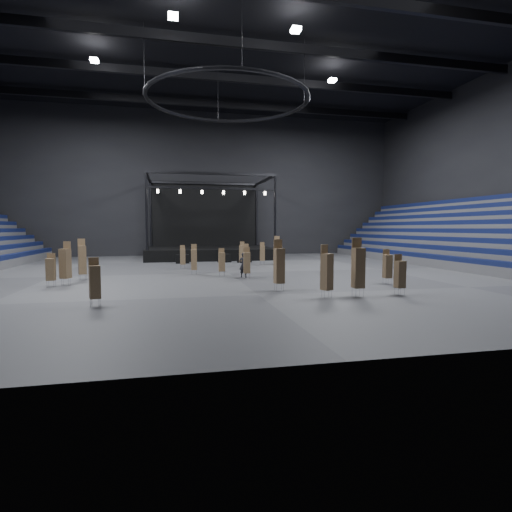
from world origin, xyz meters
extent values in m
plane|color=#414143|center=(0.00, 0.00, 0.00)|extent=(50.00, 50.00, 0.00)
cube|color=black|center=(0.00, 0.00, 18.00)|extent=(50.00, 42.00, 0.20)
cube|color=black|center=(0.00, 21.00, 9.00)|extent=(50.00, 0.20, 18.00)
cube|color=black|center=(25.00, 0.00, 9.00)|extent=(0.20, 42.00, 18.00)
cube|color=#525255|center=(21.40, 0.00, 0.38)|extent=(7.20, 40.00, 0.75)
cube|color=#0E193F|center=(18.12, 0.00, 0.95)|extent=(0.59, 40.00, 0.40)
cube|color=#525255|center=(21.85, 0.00, 0.75)|extent=(6.30, 40.00, 1.50)
cube|color=#0E193F|center=(19.02, 0.00, 1.70)|extent=(0.59, 40.00, 0.40)
cube|color=#525255|center=(22.30, 0.00, 1.12)|extent=(5.40, 40.00, 2.25)
cube|color=#0E193F|center=(19.91, 0.00, 2.45)|extent=(0.59, 40.00, 0.40)
cube|color=#525255|center=(22.75, 0.00, 1.50)|extent=(4.50, 40.00, 3.00)
cube|color=#0E193F|center=(20.82, 0.00, 3.20)|extent=(0.59, 40.00, 0.40)
cube|color=#525255|center=(23.20, 0.00, 1.88)|extent=(3.60, 40.00, 3.75)
cube|color=#0E193F|center=(21.71, 0.00, 3.95)|extent=(0.59, 40.00, 0.40)
cube|color=#525255|center=(23.65, 0.00, 2.25)|extent=(2.70, 40.00, 4.50)
cube|color=#0E193F|center=(22.61, 0.00, 4.70)|extent=(0.59, 40.00, 0.40)
cube|color=#525255|center=(24.10, 0.00, 2.62)|extent=(1.80, 40.00, 5.25)
cube|color=#0E193F|center=(23.52, 0.00, 5.45)|extent=(0.59, 40.00, 0.40)
cube|color=#525255|center=(24.55, 0.00, 3.00)|extent=(0.90, 40.00, 6.00)
cube|color=#0E193F|center=(24.41, 0.00, 6.20)|extent=(0.59, 40.00, 0.40)
cube|color=black|center=(0.00, 15.50, 0.60)|extent=(14.00, 10.00, 1.20)
cube|color=black|center=(0.00, 20.30, 5.20)|extent=(13.30, 0.30, 8.00)
cylinder|color=black|center=(-6.60, 10.90, 5.10)|extent=(0.24, 0.24, 7.80)
cylinder|color=black|center=(-6.60, 20.10, 5.10)|extent=(0.24, 0.24, 7.80)
cylinder|color=black|center=(6.60, 10.90, 5.10)|extent=(0.24, 0.24, 7.80)
cylinder|color=black|center=(6.60, 20.10, 5.10)|extent=(0.24, 0.24, 7.80)
cube|color=black|center=(0.00, 10.90, 9.00)|extent=(13.40, 0.25, 0.25)
cube|color=black|center=(0.00, 20.10, 9.00)|extent=(13.40, 0.25, 0.25)
cube|color=black|center=(0.00, 10.90, 7.50)|extent=(13.40, 0.20, 0.20)
cylinder|color=white|center=(-5.50, 10.90, 7.10)|extent=(0.24, 0.24, 0.35)
cylinder|color=white|center=(-3.30, 10.90, 7.10)|extent=(0.24, 0.24, 0.35)
cylinder|color=white|center=(-1.10, 10.90, 7.10)|extent=(0.24, 0.24, 0.35)
cylinder|color=white|center=(1.10, 10.90, 7.10)|extent=(0.24, 0.24, 0.35)
cylinder|color=white|center=(3.30, 10.90, 7.10)|extent=(0.24, 0.24, 0.35)
cylinder|color=white|center=(5.50, 10.90, 7.10)|extent=(0.24, 0.24, 0.35)
torus|color=black|center=(0.00, 0.00, 13.00)|extent=(12.30, 12.30, 0.30)
cylinder|color=black|center=(6.00, 0.00, 15.50)|extent=(0.04, 0.04, 5.00)
cylinder|color=black|center=(0.00, 6.00, 15.50)|extent=(0.04, 0.04, 5.00)
cylinder|color=black|center=(-6.00, 0.00, 15.50)|extent=(0.04, 0.04, 5.00)
cylinder|color=black|center=(0.00, -6.00, 15.50)|extent=(0.04, 0.04, 5.00)
cube|color=black|center=(0.00, 0.00, 17.20)|extent=(49.00, 0.35, 0.70)
cube|color=black|center=(0.00, 7.00, 17.20)|extent=(49.00, 0.35, 0.70)
cube|color=black|center=(0.00, 15.00, 17.20)|extent=(49.00, 0.35, 0.70)
cube|color=white|center=(-10.00, 4.00, 16.60)|extent=(0.60, 0.60, 0.25)
cube|color=white|center=(10.00, 4.00, 16.60)|extent=(0.60, 0.60, 0.25)
cube|color=white|center=(-4.00, -4.00, 16.60)|extent=(0.60, 0.60, 0.25)
cube|color=white|center=(4.00, -4.00, 16.60)|extent=(0.60, 0.60, 0.25)
cube|color=black|center=(-3.22, 9.07, 0.42)|extent=(1.29, 0.68, 0.84)
cube|color=black|center=(0.95, 9.34, 0.42)|extent=(1.38, 0.99, 0.83)
cube|color=black|center=(2.88, 8.78, 0.44)|extent=(1.48, 1.13, 0.88)
cylinder|color=silver|center=(3.92, 5.94, 0.18)|extent=(0.03, 0.03, 0.37)
cylinder|color=silver|center=(3.92, 6.29, 0.18)|extent=(0.03, 0.03, 0.37)
cylinder|color=silver|center=(4.27, 5.94, 0.18)|extent=(0.03, 0.03, 0.37)
cylinder|color=silver|center=(4.27, 6.29, 0.18)|extent=(0.03, 0.03, 0.37)
cube|color=olive|center=(4.10, 6.11, 1.07)|extent=(0.50, 0.50, 1.40)
cube|color=olive|center=(4.12, 6.30, 1.72)|extent=(0.43, 0.12, 0.77)
cylinder|color=silver|center=(4.58, -12.21, 0.22)|extent=(0.03, 0.03, 0.44)
cylinder|color=silver|center=(4.58, -11.79, 0.22)|extent=(0.03, 0.03, 0.44)
cylinder|color=silver|center=(4.99, -12.21, 0.22)|extent=(0.03, 0.03, 0.44)
cylinder|color=silver|center=(4.99, -11.79, 0.22)|extent=(0.03, 0.03, 0.44)
cube|color=olive|center=(4.78, -12.00, 1.44)|extent=(0.53, 0.53, 2.01)
cube|color=olive|center=(4.79, -11.78, 2.40)|extent=(0.50, 0.07, 1.11)
cylinder|color=silver|center=(-10.25, -2.51, 0.20)|extent=(0.03, 0.03, 0.40)
cylinder|color=silver|center=(-10.25, -2.13, 0.20)|extent=(0.03, 0.03, 0.40)
cylinder|color=silver|center=(-9.87, -2.51, 0.20)|extent=(0.03, 0.03, 0.40)
cylinder|color=silver|center=(-9.87, -2.13, 0.20)|extent=(0.03, 0.03, 0.40)
cube|color=olive|center=(-10.06, -2.32, 1.33)|extent=(0.59, 0.59, 1.87)
cube|color=olive|center=(-10.12, -2.13, 2.22)|extent=(0.45, 0.19, 1.03)
cylinder|color=silver|center=(1.22, -9.57, 0.21)|extent=(0.03, 0.03, 0.41)
cylinder|color=silver|center=(1.22, -9.18, 0.21)|extent=(0.03, 0.03, 0.41)
cylinder|color=silver|center=(1.61, -9.57, 0.21)|extent=(0.03, 0.03, 0.41)
cylinder|color=silver|center=(1.61, -9.18, 0.21)|extent=(0.03, 0.03, 0.41)
cube|color=olive|center=(1.42, -9.37, 1.37)|extent=(0.54, 0.54, 1.92)
cube|color=olive|center=(1.40, -9.17, 2.28)|extent=(0.48, 0.11, 1.06)
cylinder|color=silver|center=(-7.80, -12.17, 0.18)|extent=(0.03, 0.03, 0.37)
cylinder|color=silver|center=(-7.80, -11.83, 0.18)|extent=(0.03, 0.03, 0.37)
cylinder|color=silver|center=(-7.45, -12.17, 0.18)|extent=(0.03, 0.03, 0.37)
cylinder|color=silver|center=(-7.45, -11.83, 0.18)|extent=(0.03, 0.03, 0.37)
cube|color=olive|center=(-7.63, -12.00, 1.09)|extent=(0.55, 0.55, 1.44)
cube|color=olive|center=(-7.68, -11.83, 1.76)|extent=(0.42, 0.18, 0.79)
cylinder|color=silver|center=(-0.98, -2.35, 0.18)|extent=(0.03, 0.03, 0.36)
cylinder|color=silver|center=(-0.98, -2.01, 0.18)|extent=(0.03, 0.03, 0.36)
cylinder|color=silver|center=(-0.64, -2.35, 0.18)|extent=(0.03, 0.03, 0.36)
cylinder|color=silver|center=(-0.64, -2.01, 0.18)|extent=(0.03, 0.03, 0.36)
cube|color=olive|center=(-0.81, -2.18, 1.03)|extent=(0.43, 0.43, 1.33)
cube|color=olive|center=(-0.81, -2.00, 1.64)|extent=(0.41, 0.06, 0.73)
cylinder|color=silver|center=(-2.84, -0.81, 0.17)|extent=(0.03, 0.03, 0.35)
cylinder|color=silver|center=(-2.84, -0.48, 0.17)|extent=(0.03, 0.03, 0.35)
cylinder|color=silver|center=(-2.51, -0.81, 0.17)|extent=(0.03, 0.03, 0.35)
cylinder|color=silver|center=(-2.51, -0.48, 0.17)|extent=(0.03, 0.03, 0.35)
cube|color=olive|center=(-2.67, -0.64, 1.11)|extent=(0.45, 0.45, 1.53)
cube|color=olive|center=(-2.65, -0.47, 1.83)|extent=(0.40, 0.09, 0.84)
cylinder|color=silver|center=(2.93, -12.18, 0.19)|extent=(0.03, 0.03, 0.39)
cylinder|color=silver|center=(2.93, -11.82, 0.19)|extent=(0.03, 0.03, 0.39)
cylinder|color=silver|center=(3.30, -12.18, 0.19)|extent=(0.03, 0.03, 0.39)
cylinder|color=silver|center=(3.30, -11.82, 0.19)|extent=(0.03, 0.03, 0.39)
cube|color=olive|center=(3.11, -12.00, 1.28)|extent=(0.61, 0.61, 1.80)
cube|color=olive|center=(3.04, -11.82, 2.13)|extent=(0.43, 0.23, 0.99)
cylinder|color=silver|center=(-3.51, 3.75, 0.17)|extent=(0.03, 0.03, 0.35)
cylinder|color=silver|center=(-3.51, 4.08, 0.17)|extent=(0.03, 0.03, 0.35)
cylinder|color=silver|center=(-3.18, 3.75, 0.17)|extent=(0.03, 0.03, 0.35)
cylinder|color=silver|center=(-3.18, 4.08, 0.17)|extent=(0.03, 0.03, 0.35)
cube|color=olive|center=(-3.34, 3.92, 1.01)|extent=(0.44, 0.44, 1.32)
cube|color=olive|center=(-3.35, 4.09, 1.62)|extent=(0.40, 0.07, 0.73)
cylinder|color=silver|center=(-11.39, -5.40, 0.19)|extent=(0.03, 0.03, 0.39)
cylinder|color=silver|center=(-11.39, -5.03, 0.19)|extent=(0.03, 0.03, 0.39)
cylinder|color=silver|center=(-11.02, -5.40, 0.19)|extent=(0.03, 0.03, 0.39)
cylinder|color=silver|center=(-11.02, -5.03, 0.19)|extent=(0.03, 0.03, 0.39)
cube|color=olive|center=(-11.20, -5.21, 1.03)|extent=(0.48, 0.48, 1.28)
cube|color=olive|center=(-11.21, -5.02, 1.62)|extent=(0.45, 0.07, 0.70)
cylinder|color=silver|center=(0.52, -3.96, 0.18)|extent=(0.03, 0.03, 0.37)
cylinder|color=silver|center=(0.52, -3.61, 0.18)|extent=(0.03, 0.03, 0.37)
cylinder|color=silver|center=(0.87, -3.96, 0.18)|extent=(0.03, 0.03, 0.37)
cylinder|color=silver|center=(0.87, -3.61, 0.18)|extent=(0.03, 0.03, 0.37)
cube|color=olive|center=(0.70, -3.79, 1.08)|extent=(0.48, 0.48, 1.43)
cube|color=olive|center=(0.72, -3.61, 1.74)|extent=(0.43, 0.10, 0.78)
cylinder|color=silver|center=(-10.75, -4.85, 0.21)|extent=(0.03, 0.03, 0.42)
cylinder|color=silver|center=(-10.75, -4.45, 0.21)|extent=(0.03, 0.03, 0.42)
cylinder|color=silver|center=(-10.35, -4.85, 0.21)|extent=(0.03, 0.03, 0.42)
cylinder|color=silver|center=(-10.35, -4.45, 0.21)|extent=(0.03, 0.03, 0.42)
cube|color=olive|center=(-10.55, -4.65, 1.31)|extent=(0.67, 0.67, 1.77)
cube|color=olive|center=(-10.46, -4.45, 2.15)|extent=(0.47, 0.26, 0.98)
cylinder|color=silver|center=(8.44, -8.41, 0.19)|extent=(0.03, 0.03, 0.37)
cylinder|color=silver|center=(8.44, -8.06, 0.19)|extent=(0.03, 0.03, 0.37)
cylinder|color=silver|center=(8.80, -8.41, 0.19)|extent=(0.03, 0.03, 0.37)
cylinder|color=silver|center=(8.80, -8.06, 0.19)|extent=(0.03, 0.03, 0.37)
cube|color=olive|center=(8.62, -8.24, 1.08)|extent=(0.46, 0.46, 1.42)
cube|color=olive|center=(8.63, -8.05, 1.75)|extent=(0.43, 0.07, 0.78)
cylinder|color=silver|center=(1.82, 5.12, 0.18)|extent=(0.03, 0.03, 0.35)
cylinder|color=silver|center=(1.82, 5.45, 0.18)|extent=(0.03, 0.03, 0.35)
cylinder|color=silver|center=(2.15, 5.12, 0.18)|extent=(0.03, 0.03, 0.35)
cylinder|color=silver|center=(2.15, 5.45, 0.18)|extent=(0.03, 0.03, 0.35)
cube|color=olive|center=(1.99, 5.28, 1.10)|extent=(0.55, 0.55, 1.50)
cube|color=olive|center=(2.05, 5.45, 1.80)|extent=(0.39, 0.20, 0.83)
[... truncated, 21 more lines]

